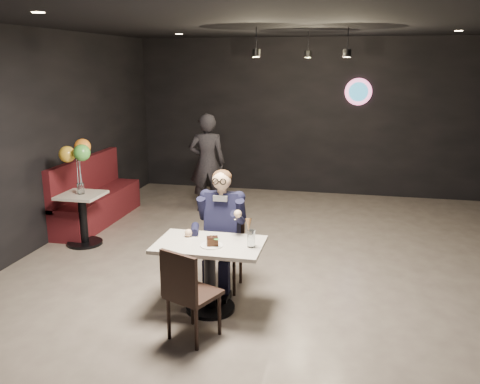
% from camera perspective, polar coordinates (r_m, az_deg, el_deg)
% --- Properties ---
extents(floor, '(9.00, 9.00, 0.00)m').
position_cam_1_polar(floor, '(6.08, 4.61, -10.42)').
color(floor, gray).
rests_on(floor, ground).
extents(wall_sign, '(0.50, 0.06, 0.50)m').
position_cam_1_polar(wall_sign, '(9.96, 13.15, 10.91)').
color(wall_sign, pink).
rests_on(wall_sign, floor).
extents(pendant_lights, '(1.40, 1.20, 0.36)m').
position_cam_1_polar(pendant_lights, '(7.51, 7.28, 16.84)').
color(pendant_lights, black).
rests_on(pendant_lights, floor).
extents(main_table, '(1.10, 0.70, 0.75)m').
position_cam_1_polar(main_table, '(5.38, -3.39, -9.47)').
color(main_table, silver).
rests_on(main_table, floor).
extents(chair_far, '(0.42, 0.46, 0.92)m').
position_cam_1_polar(chair_far, '(5.84, -1.93, -6.57)').
color(chair_far, black).
rests_on(chair_far, floor).
extents(chair_near, '(0.57, 0.59, 0.92)m').
position_cam_1_polar(chair_near, '(4.86, -5.22, -11.14)').
color(chair_near, black).
rests_on(chair_near, floor).
extents(seated_man, '(0.60, 0.80, 1.44)m').
position_cam_1_polar(seated_man, '(5.75, -1.95, -4.15)').
color(seated_man, black).
rests_on(seated_man, floor).
extents(dessert_plate, '(0.23, 0.23, 0.01)m').
position_cam_1_polar(dessert_plate, '(5.14, -3.20, -6.02)').
color(dessert_plate, white).
rests_on(dessert_plate, main_table).
extents(cake_slice, '(0.14, 0.12, 0.08)m').
position_cam_1_polar(cake_slice, '(5.12, -3.12, -5.56)').
color(cake_slice, black).
rests_on(cake_slice, dessert_plate).
extents(mint_leaf, '(0.06, 0.04, 0.01)m').
position_cam_1_polar(mint_leaf, '(5.07, -2.65, -5.31)').
color(mint_leaf, green).
rests_on(mint_leaf, cake_slice).
extents(sundae_glass, '(0.08, 0.08, 0.18)m').
position_cam_1_polar(sundae_glass, '(5.09, 1.27, -5.25)').
color(sundae_glass, silver).
rests_on(sundae_glass, main_table).
extents(wafer_cone, '(0.08, 0.08, 0.13)m').
position_cam_1_polar(wafer_cone, '(5.00, 0.98, -3.71)').
color(wafer_cone, tan).
rests_on(wafer_cone, sundae_glass).
extents(booth_bench, '(0.53, 2.13, 1.06)m').
position_cam_1_polar(booth_bench, '(8.51, -15.77, 0.16)').
color(booth_bench, '#440E10').
rests_on(booth_bench, floor).
extents(side_table, '(0.57, 0.57, 0.71)m').
position_cam_1_polar(side_table, '(7.57, -17.19, -3.08)').
color(side_table, silver).
rests_on(side_table, floor).
extents(balloon_vase, '(0.10, 0.10, 0.15)m').
position_cam_1_polar(balloon_vase, '(7.45, -17.45, 0.37)').
color(balloon_vase, silver).
rests_on(balloon_vase, side_table).
extents(balloon_bunch, '(0.42, 0.42, 0.69)m').
position_cam_1_polar(balloon_bunch, '(7.36, -17.70, 3.52)').
color(balloon_bunch, gold).
rests_on(balloon_bunch, balloon_vase).
extents(passerby, '(0.70, 0.55, 1.71)m').
position_cam_1_polar(passerby, '(8.78, -3.70, 3.27)').
color(passerby, black).
rests_on(passerby, floor).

